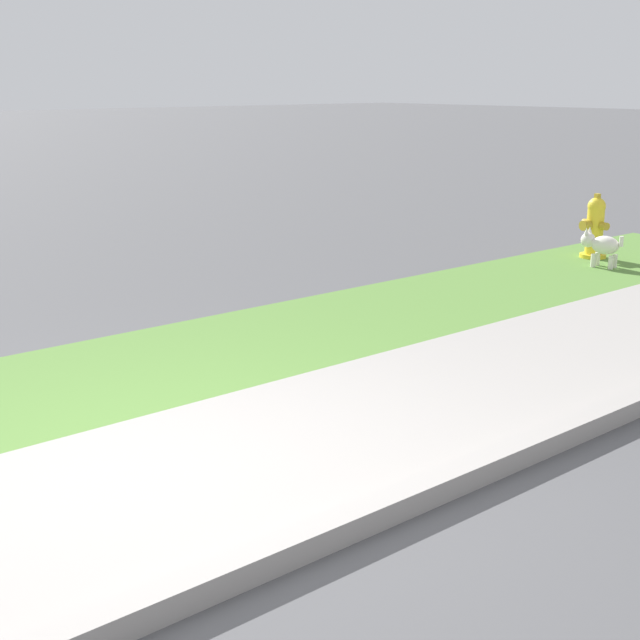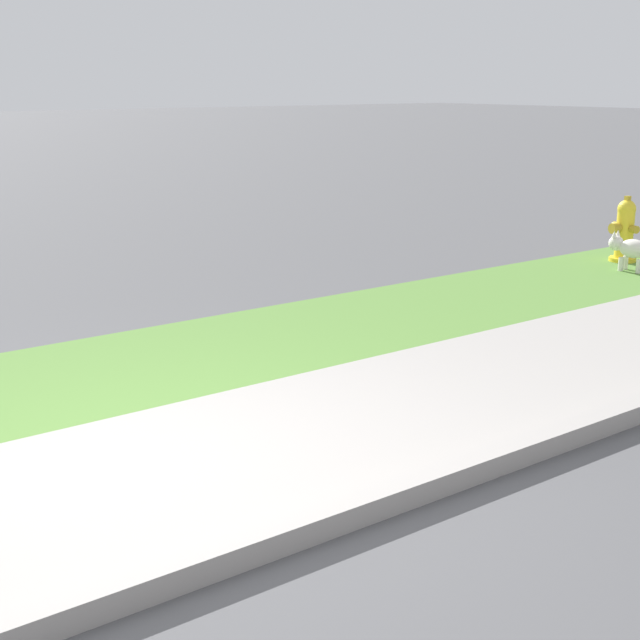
# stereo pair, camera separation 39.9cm
# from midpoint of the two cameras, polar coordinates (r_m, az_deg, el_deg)

# --- Properties ---
(ground_plane) EXTENTS (120.00, 120.00, 0.00)m
(ground_plane) POSITION_cam_midpoint_polar(r_m,az_deg,el_deg) (4.83, -11.71, -10.16)
(ground_plane) COLOR #515154
(sidewalk_pavement) EXTENTS (18.00, 1.85, 0.01)m
(sidewalk_pavement) POSITION_cam_midpoint_polar(r_m,az_deg,el_deg) (4.83, -11.71, -10.10)
(sidewalk_pavement) COLOR #9E9993
(sidewalk_pavement) RESTS_ON ground
(grass_verge) EXTENTS (18.00, 1.80, 0.01)m
(grass_verge) POSITION_cam_midpoint_polar(r_m,az_deg,el_deg) (6.39, -19.70, -4.36)
(grass_verge) COLOR #568438
(grass_verge) RESTS_ON ground
(street_curb) EXTENTS (18.00, 0.16, 0.12)m
(street_curb) POSITION_cam_midpoint_polar(r_m,az_deg,el_deg) (4.03, -4.58, -14.25)
(street_curb) COLOR #9E9993
(street_curb) RESTS_ON ground
(fire_hydrant_at_driveway) EXTENTS (0.36, 0.39, 0.76)m
(fire_hydrant_at_driveway) POSITION_cam_midpoint_polar(r_m,az_deg,el_deg) (10.96, 16.18, 5.72)
(fire_hydrant_at_driveway) COLOR yellow
(fire_hydrant_at_driveway) RESTS_ON ground
(small_white_dog) EXTENTS (0.26, 0.49, 0.44)m
(small_white_dog) POSITION_cam_midpoint_polar(r_m,az_deg,el_deg) (10.44, 16.51, 4.61)
(small_white_dog) COLOR silver
(small_white_dog) RESTS_ON ground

